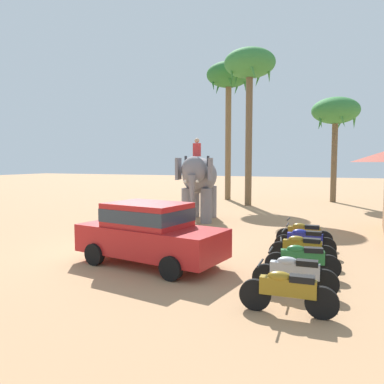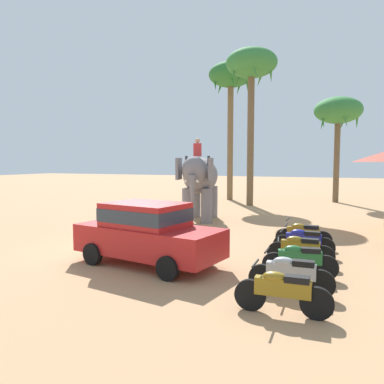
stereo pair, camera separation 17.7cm
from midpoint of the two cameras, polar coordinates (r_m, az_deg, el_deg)
ground_plane at (r=11.89m, az=-9.28°, el=-9.13°), size 120.00×120.00×0.00m
car_sedan_foreground at (r=10.34m, az=-6.32°, el=-5.91°), size 4.33×2.39×1.70m
elephant_with_mahout at (r=17.80m, az=1.47°, el=1.99°), size 2.23×4.00×3.88m
motorcycle_nearest_camera at (r=7.31m, az=14.30°, el=-14.30°), size 1.80×0.55×0.94m
motorcycle_second_in_row at (r=8.39m, az=15.39°, el=-11.83°), size 1.80×0.55×0.94m
motorcycle_mid_row at (r=9.56m, az=16.57°, el=-9.81°), size 1.79×0.56×0.94m
motorcycle_fourth_in_row at (r=10.69m, az=16.62°, el=-8.28°), size 1.80×0.55×0.94m
motorcycle_far_in_row at (r=11.75m, az=17.03°, el=-7.12°), size 1.80×0.55×0.94m
motorcycle_end_of_row at (r=12.85m, az=16.96°, el=-6.12°), size 1.80×0.55×0.94m
palm_tree_behind_elephant at (r=27.96m, az=21.52°, el=11.14°), size 3.20×3.20×7.21m
palm_tree_near_hut at (r=24.90m, az=9.25°, el=18.01°), size 3.20×3.20×9.86m
palm_tree_left_of_road at (r=28.43m, az=6.10°, el=16.61°), size 3.20×3.20×10.00m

